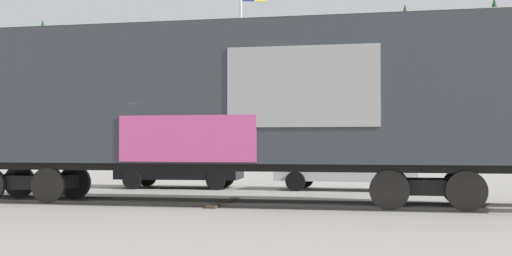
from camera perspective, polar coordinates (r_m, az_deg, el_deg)
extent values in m
plane|color=gray|center=(17.21, -5.66, -6.42)|extent=(260.00, 260.00, 0.00)
cube|color=#4C4742|center=(16.37, -3.98, -6.55)|extent=(59.85, 4.47, 0.08)
cube|color=#4C4742|center=(17.75, -2.69, -6.15)|extent=(59.85, 4.47, 0.08)
cube|color=#423323|center=(17.01, -2.76, -6.37)|extent=(0.42, 2.51, 0.07)
cube|color=#33383D|center=(17.04, -3.30, 2.75)|extent=(16.06, 3.86, 3.37)
cube|color=#2D2823|center=(17.26, -3.29, 8.74)|extent=(15.09, 1.50, 0.24)
cube|color=#999999|center=(15.23, 3.95, 3.57)|extent=(3.49, 0.28, 1.85)
cube|color=#CC4C8C|center=(15.78, -5.95, -0.89)|extent=(3.36, 0.27, 1.10)
cube|color=black|center=(17.00, -3.30, -3.26)|extent=(15.65, 2.62, 0.20)
cube|color=black|center=(19.02, -18.44, -4.34)|extent=(2.18, 1.37, 0.36)
cylinder|color=black|center=(20.08, -19.50, -4.31)|extent=(0.93, 0.19, 0.92)
cylinder|color=black|center=(17.98, -17.26, -4.68)|extent=(0.93, 0.19, 0.92)
cylinder|color=black|center=(19.25, -15.17, -4.48)|extent=(0.93, 0.19, 0.92)
cube|color=black|center=(16.44, 14.30, -4.84)|extent=(2.18, 1.37, 0.36)
cylinder|color=black|center=(15.71, 11.29, -5.20)|extent=(0.93, 0.19, 0.92)
cylinder|color=black|center=(17.15, 11.35, -4.88)|extent=(0.93, 0.19, 0.92)
cylinder|color=black|center=(15.78, 17.50, -5.15)|extent=(0.93, 0.19, 0.92)
cylinder|color=black|center=(17.22, 17.03, -4.83)|extent=(0.93, 0.19, 0.92)
cylinder|color=silver|center=(30.64, -1.31, 4.11)|extent=(0.12, 0.12, 8.90)
cube|color=silver|center=(74.11, 4.67, 1.26)|extent=(117.02, 43.34, 9.88)
cube|color=#9E9384|center=(63.30, 20.56, 7.79)|extent=(5.30, 4.47, 3.30)
cone|color=#193D23|center=(72.88, -17.71, 7.05)|extent=(2.26, 2.26, 4.53)
cone|color=#193D23|center=(61.23, 19.63, 8.53)|extent=(2.10, 2.10, 4.21)
cone|color=#193D23|center=(58.21, 12.57, 8.62)|extent=(1.72, 1.72, 3.45)
cube|color=black|center=(23.37, -6.48, -3.33)|extent=(4.21, 1.76, 0.80)
cube|color=#2D333D|center=(23.44, -7.19, -1.58)|extent=(2.00, 1.59, 0.63)
cylinder|color=black|center=(23.90, -2.66, -4.25)|extent=(0.64, 0.22, 0.64)
cylinder|color=black|center=(22.26, -3.44, -4.46)|extent=(0.64, 0.22, 0.64)
cylinder|color=black|center=(24.58, -9.25, -4.15)|extent=(0.64, 0.22, 0.64)
cylinder|color=black|center=(22.99, -10.47, -4.34)|extent=(0.64, 0.22, 0.64)
cube|color=silver|center=(22.30, 7.73, -3.65)|extent=(4.76, 2.19, 0.62)
cube|color=#2D333D|center=(22.30, 7.34, -2.05)|extent=(2.16, 1.74, 0.63)
cylinder|color=black|center=(23.02, 11.84, -4.33)|extent=(0.66, 0.29, 0.64)
cylinder|color=black|center=(21.39, 11.69, -4.56)|extent=(0.66, 0.29, 0.64)
cylinder|color=black|center=(23.34, 4.11, -4.32)|extent=(0.66, 0.29, 0.64)
cylinder|color=black|center=(21.73, 3.39, -4.53)|extent=(0.66, 0.29, 0.64)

